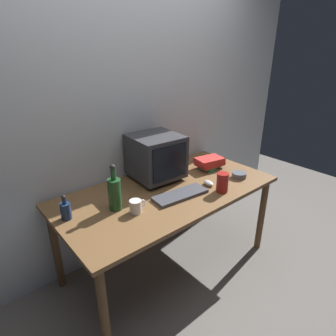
% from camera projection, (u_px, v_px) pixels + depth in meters
% --- Properties ---
extents(ground_plane, '(6.00, 6.00, 0.00)m').
position_uv_depth(ground_plane, '(168.00, 264.00, 2.47)').
color(ground_plane, slate).
extents(back_wall, '(4.00, 0.08, 2.50)m').
position_uv_depth(back_wall, '(129.00, 112.00, 2.32)').
color(back_wall, silver).
rests_on(back_wall, ground).
extents(desk, '(1.70, 0.86, 0.73)m').
position_uv_depth(desk, '(168.00, 198.00, 2.21)').
color(desk, brown).
rests_on(desk, ground).
extents(crt_monitor, '(0.40, 0.41, 0.37)m').
position_uv_depth(crt_monitor, '(156.00, 157.00, 2.29)').
color(crt_monitor, '#333338').
rests_on(crt_monitor, desk).
extents(keyboard, '(0.43, 0.19, 0.02)m').
position_uv_depth(keyboard, '(180.00, 195.00, 2.08)').
color(keyboard, '#3F3F47').
rests_on(keyboard, desk).
extents(computer_mouse, '(0.08, 0.11, 0.04)m').
position_uv_depth(computer_mouse, '(208.00, 183.00, 2.24)').
color(computer_mouse, beige).
rests_on(computer_mouse, desk).
extents(bottle_tall, '(0.09, 0.09, 0.33)m').
position_uv_depth(bottle_tall, '(115.00, 193.00, 1.88)').
color(bottle_tall, '#1E4C23').
rests_on(bottle_tall, desk).
extents(bottle_short, '(0.07, 0.07, 0.17)m').
position_uv_depth(bottle_short, '(66.00, 210.00, 1.79)').
color(bottle_short, navy).
rests_on(bottle_short, desk).
extents(book_stack, '(0.27, 0.20, 0.10)m').
position_uv_depth(book_stack, '(210.00, 163.00, 2.54)').
color(book_stack, '#33894C').
rests_on(book_stack, desk).
extents(mug, '(0.12, 0.08, 0.09)m').
position_uv_depth(mug, '(136.00, 206.00, 1.86)').
color(mug, white).
rests_on(mug, desk).
extents(cd_spindle, '(0.12, 0.12, 0.04)m').
position_uv_depth(cd_spindle, '(239.00, 175.00, 2.37)').
color(cd_spindle, '#595B66').
rests_on(cd_spindle, desk).
extents(metal_canister, '(0.09, 0.09, 0.15)m').
position_uv_depth(metal_canister, '(222.00, 182.00, 2.12)').
color(metal_canister, '#A51E19').
rests_on(metal_canister, desk).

